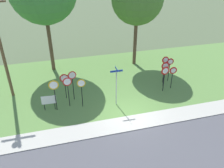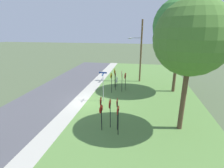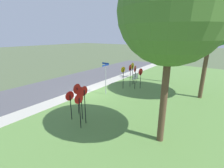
# 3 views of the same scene
# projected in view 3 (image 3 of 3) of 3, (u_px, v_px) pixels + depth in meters

# --- Properties ---
(ground_plane) EXTENTS (160.00, 160.00, 0.00)m
(ground_plane) POSITION_uv_depth(u_px,v_px,m) (89.00, 93.00, 16.84)
(ground_plane) COLOR #4C5B3D
(road_asphalt) EXTENTS (44.00, 6.40, 0.01)m
(road_asphalt) POSITION_uv_depth(u_px,v_px,m) (60.00, 85.00, 19.51)
(road_asphalt) COLOR #4C4C51
(road_asphalt) RESTS_ON ground_plane
(sidewalk_strip) EXTENTS (44.00, 1.60, 0.06)m
(sidewalk_strip) POSITION_uv_depth(u_px,v_px,m) (84.00, 91.00, 17.28)
(sidewalk_strip) COLOR #ADAA9E
(sidewalk_strip) RESTS_ON ground_plane
(grass_median) EXTENTS (44.00, 12.00, 0.04)m
(grass_median) POSITION_uv_depth(u_px,v_px,m) (142.00, 107.00, 13.49)
(grass_median) COLOR #567F3D
(grass_median) RESTS_ON ground_plane
(stop_sign_near_left) EXTENTS (0.66, 0.13, 2.60)m
(stop_sign_near_left) POSITION_uv_depth(u_px,v_px,m) (135.00, 72.00, 17.35)
(stop_sign_near_left) COLOR black
(stop_sign_near_left) RESTS_ON grass_median
(stop_sign_near_right) EXTENTS (0.69, 0.12, 2.56)m
(stop_sign_near_right) POSITION_uv_depth(u_px,v_px,m) (130.00, 71.00, 18.19)
(stop_sign_near_right) COLOR black
(stop_sign_near_right) RESTS_ON grass_median
(stop_sign_far_left) EXTENTS (0.73, 0.15, 2.26)m
(stop_sign_far_left) POSITION_uv_depth(u_px,v_px,m) (141.00, 74.00, 17.68)
(stop_sign_far_left) COLOR black
(stop_sign_far_left) RESTS_ON grass_median
(stop_sign_far_center) EXTENTS (0.76, 0.09, 2.61)m
(stop_sign_far_center) POSITION_uv_depth(u_px,v_px,m) (132.00, 69.00, 19.10)
(stop_sign_far_center) COLOR black
(stop_sign_far_center) RESTS_ON grass_median
(stop_sign_far_right) EXTENTS (0.65, 0.13, 2.45)m
(stop_sign_far_right) POSITION_uv_depth(u_px,v_px,m) (123.00, 73.00, 17.63)
(stop_sign_far_right) COLOR black
(stop_sign_far_right) RESTS_ON grass_median
(yield_sign_near_left) EXTENTS (0.65, 0.15, 2.09)m
(yield_sign_near_left) POSITION_uv_depth(u_px,v_px,m) (70.00, 99.00, 11.01)
(yield_sign_near_left) COLOR black
(yield_sign_near_left) RESTS_ON grass_median
(yield_sign_near_right) EXTENTS (0.73, 0.11, 2.38)m
(yield_sign_near_right) POSITION_uv_depth(u_px,v_px,m) (81.00, 96.00, 11.01)
(yield_sign_near_right) COLOR black
(yield_sign_near_right) RESTS_ON grass_median
(yield_sign_far_left) EXTENTS (0.64, 0.13, 2.31)m
(yield_sign_far_left) POSITION_uv_depth(u_px,v_px,m) (79.00, 103.00, 9.93)
(yield_sign_far_left) COLOR black
(yield_sign_far_left) RESTS_ON grass_median
(yield_sign_far_right) EXTENTS (0.76, 0.11, 2.35)m
(yield_sign_far_right) POSITION_uv_depth(u_px,v_px,m) (77.00, 92.00, 11.79)
(yield_sign_far_right) COLOR black
(yield_sign_far_right) RESTS_ON grass_median
(yield_sign_center) EXTENTS (0.64, 0.10, 2.61)m
(yield_sign_center) POSITION_uv_depth(u_px,v_px,m) (84.00, 96.00, 10.42)
(yield_sign_center) COLOR black
(yield_sign_center) RESTS_ON grass_median
(street_name_post) EXTENTS (0.96, 0.82, 3.20)m
(street_name_post) POSITION_uv_depth(u_px,v_px,m) (106.00, 76.00, 15.76)
(street_name_post) COLOR #9EA0A8
(street_name_post) RESTS_ON grass_median
(utility_pole) EXTENTS (2.10, 2.04, 8.64)m
(utility_pole) POSITION_uv_depth(u_px,v_px,m) (170.00, 44.00, 19.33)
(utility_pole) COLOR brown
(utility_pole) RESTS_ON grass_median
(notice_board) EXTENTS (1.10, 0.10, 1.25)m
(notice_board) POSITION_uv_depth(u_px,v_px,m) (135.00, 77.00, 19.71)
(notice_board) COLOR black
(notice_board) RESTS_ON grass_median
(oak_tree_left) EXTENTS (6.07, 6.07, 10.78)m
(oak_tree_left) POSITION_uv_depth(u_px,v_px,m) (214.00, 9.00, 13.22)
(oak_tree_left) COLOR brown
(oak_tree_left) RESTS_ON grass_median
(oak_tree_right) EXTENTS (5.04, 5.04, 9.30)m
(oak_tree_right) POSITION_uv_depth(u_px,v_px,m) (173.00, 11.00, 7.26)
(oak_tree_right) COLOR brown
(oak_tree_right) RESTS_ON grass_median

